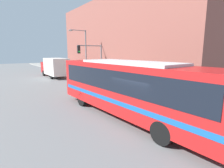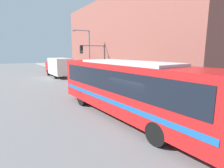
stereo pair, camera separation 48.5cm
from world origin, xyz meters
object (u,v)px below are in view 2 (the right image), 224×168
Objects in this scene: delivery_truck at (59,67)px; street_lamp at (87,49)px; parking_meter at (112,76)px; fire_hydrant at (157,91)px; traffic_light_pole at (95,56)px; pedestrian_near_corner at (148,81)px; city_bus at (126,85)px.

delivery_truck is 5.49m from street_lamp.
parking_meter is at bearing -88.99° from street_lamp.
fire_hydrant is 7.03m from parking_meter.
traffic_light_pole reaches higher than delivery_truck.
street_lamp is (3.09, -3.73, 2.58)m from delivery_truck.
street_lamp is at bearing 90.48° from fire_hydrant.
pedestrian_near_corner is (4.05, -15.10, -0.49)m from delivery_truck.
street_lamp reaches higher than traffic_light_pole.
delivery_truck is at bearing 100.63° from fire_hydrant.
traffic_light_pole reaches higher than fire_hydrant.
parking_meter is 0.19× the size of street_lamp.
fire_hydrant is 2.19m from pedestrian_near_corner.
city_bus is at bearing -118.54° from parking_meter.
pedestrian_near_corner is at bearing -74.77° from traffic_light_pole.
city_bus is at bearing -156.79° from fire_hydrant.
delivery_truck is 15.64m from pedestrian_near_corner.
street_lamp reaches higher than pedestrian_near_corner.
street_lamp is 11.81m from pedestrian_near_corner.
delivery_truck is 10.53m from parking_meter.
traffic_light_pole is at bearing 68.06° from city_bus.
traffic_light_pole is at bearing 96.80° from fire_hydrant.
delivery_truck is at bearing 82.10° from city_bus.
city_bus is at bearing -109.34° from traffic_light_pole.
street_lamp reaches higher than city_bus.
traffic_light_pole is (3.90, 11.12, 1.40)m from city_bus.
fire_hydrant is 0.16× the size of traffic_light_pole.
street_lamp is at bearing 69.91° from city_bus.
fire_hydrant is (3.20, -17.03, -1.05)m from delivery_truck.
delivery_truck is at bearing 107.70° from parking_meter.
street_lamp is 3.69× the size of pedestrian_near_corner.
city_bus is at bearing -95.30° from delivery_truck.
delivery_truck reaches higher than parking_meter.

